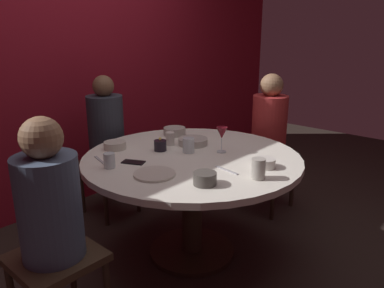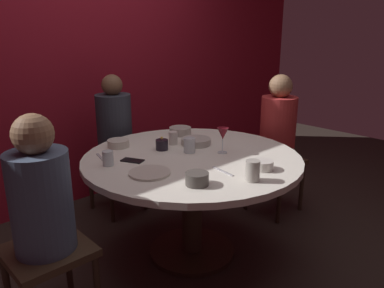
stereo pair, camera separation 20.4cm
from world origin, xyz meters
name	(u,v)px [view 1 (the left image)]	position (x,y,z in m)	size (l,w,h in m)	color
ground_plane	(192,252)	(0.00, 0.00, 0.00)	(8.00, 8.00, 0.00)	#2D231E
back_wall	(69,58)	(0.00, 1.43, 1.30)	(6.00, 0.10, 2.60)	maroon
dining_table	(192,175)	(0.00, 0.00, 0.60)	(1.44, 1.44, 0.73)	silver
seated_diner_left	(50,209)	(-1.01, 0.00, 0.72)	(0.40, 0.40, 1.17)	#3F2D1E
seated_diner_back	(106,132)	(0.00, 0.95, 0.73)	(0.40, 0.40, 1.19)	#3F2D1E
seated_diner_right	(269,128)	(0.98, 0.00, 0.73)	(0.40, 0.40, 1.19)	#3F2D1E
candle_holder	(160,145)	(-0.07, 0.24, 0.77)	(0.09, 0.09, 0.09)	black
wine_glass	(222,134)	(0.19, -0.10, 0.86)	(0.08, 0.08, 0.18)	silver
dinner_plate	(154,174)	(-0.41, -0.08, 0.74)	(0.24, 0.24, 0.01)	beige
cell_phone	(133,162)	(-0.35, 0.18, 0.74)	(0.07, 0.14, 0.01)	black
bowl_serving_large	(205,179)	(-0.32, -0.38, 0.77)	(0.13, 0.13, 0.07)	#4C4742
bowl_salad_center	(115,145)	(-0.25, 0.50, 0.76)	(0.15, 0.15, 0.05)	beige
bowl_small_white	(175,131)	(0.29, 0.45, 0.76)	(0.17, 0.17, 0.06)	#B2ADA3
bowl_sauce_side	(193,141)	(0.19, 0.16, 0.76)	(0.21, 0.21, 0.05)	#B2ADA3
bowl_rice_portion	(265,163)	(0.13, -0.48, 0.76)	(0.12, 0.12, 0.06)	silver
cup_near_candle	(258,169)	(-0.06, -0.54, 0.79)	(0.08, 0.08, 0.12)	#B2ADA3
cup_by_left_diner	(109,160)	(-0.50, 0.22, 0.78)	(0.07, 0.07, 0.09)	silver
cup_by_right_diner	(189,145)	(0.04, 0.06, 0.78)	(0.08, 0.08, 0.10)	silver
cup_center_front	(170,139)	(0.07, 0.28, 0.78)	(0.06, 0.06, 0.10)	silver
fork_near_plate	(227,170)	(-0.07, -0.34, 0.73)	(0.02, 0.18, 0.01)	#B7B7BC
knife_near_plate	(100,160)	(-0.47, 0.37, 0.73)	(0.02, 0.18, 0.01)	#B7B7BC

